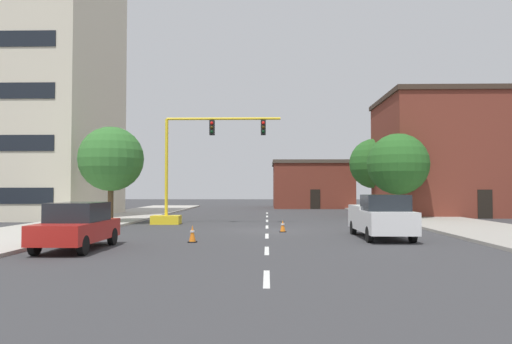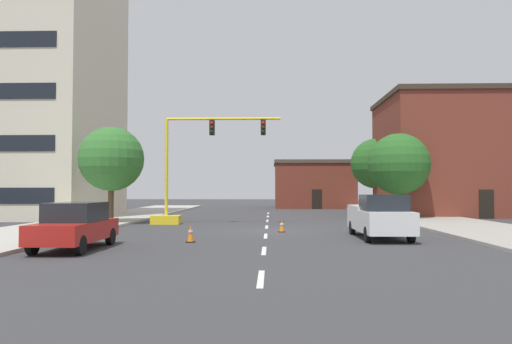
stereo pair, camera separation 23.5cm
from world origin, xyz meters
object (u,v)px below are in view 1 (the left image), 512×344
tree_right_mid (398,164)px  traffic_cone_roadside_b (283,226)px  traffic_signal_gantry (182,190)px  sedan_red_near_left (77,226)px  pickup_truck_white (381,217)px  tree_right_far (374,164)px  traffic_cone_roadside_a (192,234)px  tree_left_near (111,159)px

tree_right_mid → traffic_cone_roadside_b: tree_right_mid is taller
traffic_signal_gantry → traffic_cone_roadside_b: size_ratio=13.00×
traffic_signal_gantry → sedan_red_near_left: (-1.58, -13.02, -1.30)m
pickup_truck_white → traffic_cone_roadside_b: 5.40m
sedan_red_near_left → tree_right_mid: bearing=47.4°
tree_right_far → pickup_truck_white: bearing=-101.9°
traffic_signal_gantry → traffic_cone_roadside_a: bearing=-77.6°
pickup_truck_white → traffic_cone_roadside_a: bearing=-167.4°
sedan_red_near_left → tree_left_near: bearing=103.0°
traffic_signal_gantry → traffic_cone_roadside_a: traffic_signal_gantry is taller
tree_right_mid → traffic_cone_roadside_a: 20.57m
traffic_signal_gantry → tree_right_far: 22.55m
traffic_signal_gantry → traffic_cone_roadside_b: bearing=-41.4°
tree_left_near → traffic_cone_roadside_a: bearing=-56.7°
sedan_red_near_left → traffic_signal_gantry: bearing=83.1°
traffic_signal_gantry → tree_right_far: bearing=45.3°
tree_right_mid → tree_left_near: (-19.74, -5.11, 0.09)m
tree_left_near → traffic_cone_roadside_a: (6.91, -10.53, -3.82)m
tree_left_near → tree_right_mid: bearing=14.5°
tree_left_near → pickup_truck_white: (15.22, -8.66, -3.20)m
tree_left_near → sedan_red_near_left: bearing=-77.0°
pickup_truck_white → traffic_cone_roadside_a: (-8.31, -1.86, -0.62)m
pickup_truck_white → traffic_signal_gantry: bearing=140.9°
tree_right_mid → tree_left_near: size_ratio=1.01×
sedan_red_near_left → traffic_cone_roadside_b: 10.87m
sedan_red_near_left → traffic_cone_roadside_b: bearing=43.7°
traffic_signal_gantry → traffic_cone_roadside_a: (2.31, -10.50, -1.84)m
tree_right_mid → traffic_signal_gantry: bearing=-161.2°
tree_left_near → traffic_cone_roadside_b: 12.79m
tree_right_mid → tree_left_near: bearing=-165.5°
tree_left_near → sedan_red_near_left: tree_left_near is taller
tree_right_far → traffic_cone_roadside_a: (-13.47, -26.43, -4.33)m
tree_right_mid → sedan_red_near_left: 24.89m
traffic_signal_gantry → tree_right_far: size_ratio=1.16×
tree_right_far → traffic_signal_gantry: bearing=-134.7°
pickup_truck_white → tree_right_far: bearing=78.1°
traffic_cone_roadside_a → traffic_cone_roadside_b: size_ratio=1.15×
sedan_red_near_left → traffic_cone_roadside_b: (7.85, 7.50, -0.58)m
traffic_cone_roadside_a → traffic_cone_roadside_b: 6.36m
tree_right_far → sedan_red_near_left: (-17.36, -28.94, -3.79)m
traffic_signal_gantry → pickup_truck_white: traffic_signal_gantry is taller
tree_right_far → traffic_cone_roadside_b: (-9.51, -21.44, -4.37)m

